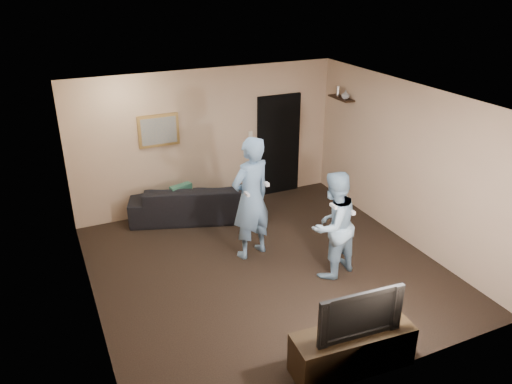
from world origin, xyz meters
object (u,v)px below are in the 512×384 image
wii_player_left (251,198)px  wii_player_right (333,225)px  tv_console (352,349)px  television (356,310)px  sofa (194,201)px

wii_player_left → wii_player_right: 1.32m
tv_console → television: television is taller
sofa → tv_console: sofa is taller
tv_console → wii_player_left: bearing=94.9°
television → tv_console: bearing=0.0°
sofa → television: (0.45, -4.36, 0.46)m
wii_player_left → sofa: bearing=104.5°
sofa → wii_player_left: 1.79m
television → wii_player_right: bearing=69.3°
television → wii_player_left: bearing=94.9°
wii_player_right → wii_player_left: bearing=130.4°
television → sofa: bearing=100.2°
sofa → wii_player_left: wii_player_left is taller
wii_player_left → wii_player_right: wii_player_left is taller
television → wii_player_left: wii_player_left is taller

